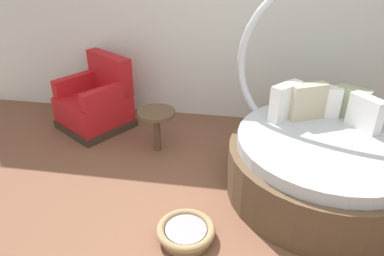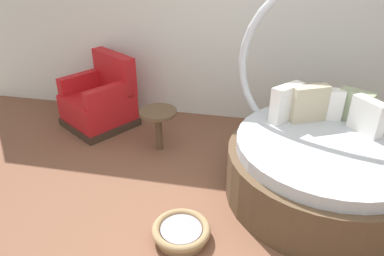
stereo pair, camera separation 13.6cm
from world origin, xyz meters
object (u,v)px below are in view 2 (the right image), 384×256
object	(u,v)px
red_armchair	(101,102)
side_table	(158,118)
pet_basket	(181,232)
round_daybed	(325,156)

from	to	relation	value
red_armchair	side_table	xyz separation A→B (m)	(0.94, -0.48, 0.10)
pet_basket	side_table	world-z (taller)	side_table
red_armchair	round_daybed	bearing A→B (deg)	-18.43
round_daybed	pet_basket	bearing A→B (deg)	-143.00
pet_basket	red_armchair	bearing A→B (deg)	129.70
round_daybed	side_table	size ratio (longest dim) A/B	4.05
side_table	pet_basket	bearing A→B (deg)	-66.62
red_armchair	side_table	bearing A→B (deg)	-26.93
red_armchair	pet_basket	bearing A→B (deg)	-50.30
pet_basket	side_table	size ratio (longest dim) A/B	0.98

